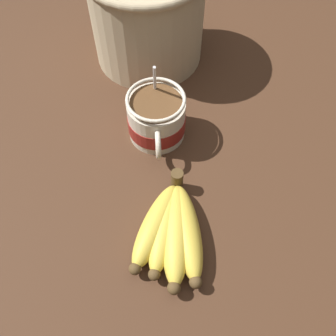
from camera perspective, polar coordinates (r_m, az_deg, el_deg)
table at (r=65.53cm, az=0.37°, el=-0.74°), size 102.17×102.17×3.09cm
coffee_mug at (r=65.58cm, az=-1.76°, el=7.52°), size 13.52×10.20×14.08cm
banana_bunch at (r=56.57cm, az=0.53°, el=-9.39°), size 18.95×12.20×4.45cm
woven_basket at (r=77.82cm, az=-3.17°, el=22.45°), size 22.80×22.80×18.80cm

